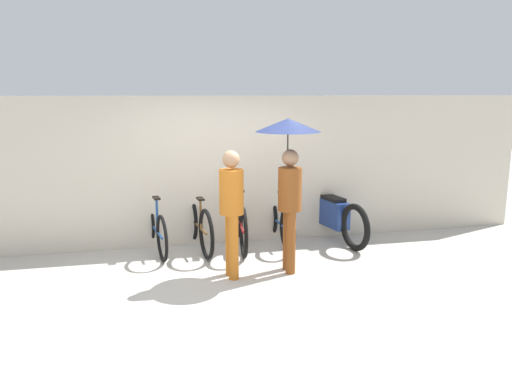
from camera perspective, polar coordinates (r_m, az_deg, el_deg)
ground_plane at (r=6.50m, az=-2.01°, el=-10.67°), size 30.00×30.00×0.00m
back_wall at (r=8.08m, az=-4.66°, el=2.43°), size 10.91×0.12×2.39m
parked_bicycle_0 at (r=7.90m, az=-11.42°, el=-4.08°), size 0.46×1.71×1.09m
parked_bicycle_1 at (r=7.89m, az=-6.62°, el=-3.77°), size 0.44×1.75×1.07m
parked_bicycle_2 at (r=7.94m, az=-1.85°, el=-3.53°), size 0.44×1.81×1.11m
parked_bicycle_3 at (r=8.17m, az=2.59°, el=-3.39°), size 0.44×1.65×1.02m
pedestrian_leading at (r=6.52m, az=-2.82°, el=-1.39°), size 0.32×0.32×1.70m
pedestrian_center at (r=6.72m, az=3.76°, el=4.04°), size 0.89×0.89×2.09m
motorcycle at (r=8.48m, az=8.65°, el=-2.58°), size 0.65×2.10×0.94m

